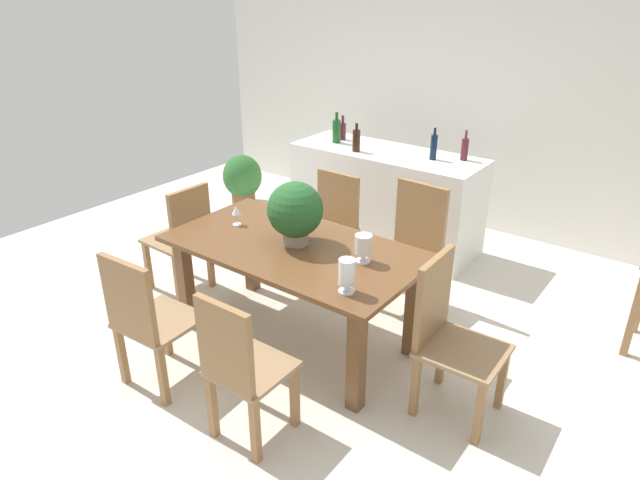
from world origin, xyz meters
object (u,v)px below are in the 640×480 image
object	(u,v)px
chair_near_right	(240,366)
wine_bottle_dark	(434,147)
crystal_vase_center_near	(347,273)
chair_near_left	(146,317)
chair_foot_end	(447,330)
chair_head_end	(183,235)
wine_bottle_green	(337,131)
wine_bottle_amber	(343,131)
chair_far_left	(330,221)
kitchen_counter	(385,198)
flower_centerpiece	(295,211)
wine_bottle_tall	(356,140)
crystal_vase_left	(363,245)
wine_glass	(236,211)
chair_far_right	(413,241)
dining_table	(294,262)
potted_plant_floor	(242,178)
wine_bottle_clear	(465,149)

from	to	relation	value
chair_near_right	wine_bottle_dark	xyz separation A→B (m)	(-0.31, 2.82, 0.53)
crystal_vase_center_near	chair_near_left	bearing A→B (deg)	-147.53
chair_foot_end	wine_bottle_dark	xyz separation A→B (m)	(-1.07, 1.87, 0.51)
chair_head_end	wine_bottle_green	bearing A→B (deg)	174.31
chair_near_right	wine_bottle_amber	bearing A→B (deg)	-65.83
chair_far_left	wine_bottle_dark	size ratio (longest dim) A/B	3.18
chair_head_end	kitchen_counter	size ratio (longest dim) A/B	0.51
chair_near_left	flower_centerpiece	size ratio (longest dim) A/B	2.17
kitchen_counter	wine_bottle_tall	size ratio (longest dim) A/B	6.95
flower_centerpiece	wine_bottle_dark	distance (m)	1.83
chair_foot_end	flower_centerpiece	size ratio (longest dim) A/B	2.26
chair_far_left	crystal_vase_left	distance (m)	1.32
flower_centerpiece	wine_glass	bearing A→B (deg)	-178.51
crystal_vase_center_near	wine_glass	xyz separation A→B (m)	(-1.21, 0.32, -0.02)
chair_far_right	crystal_vase_center_near	world-z (taller)	chair_far_right
wine_glass	dining_table	bearing A→B (deg)	-2.14
chair_near_left	chair_far_right	distance (m)	2.09
flower_centerpiece	kitchen_counter	xyz separation A→B (m)	(-0.36, 1.81, -0.53)
kitchen_counter	crystal_vase_center_near	bearing A→B (deg)	-64.70
chair_near_right	potted_plant_floor	world-z (taller)	chair_near_right
flower_centerpiece	potted_plant_floor	size ratio (longest dim) A/B	0.76
dining_table	wine_bottle_clear	size ratio (longest dim) A/B	6.59
potted_plant_floor	crystal_vase_left	bearing A→B (deg)	-31.63
chair_far_right	chair_near_right	bearing A→B (deg)	-86.27
wine_bottle_clear	wine_bottle_tall	world-z (taller)	wine_bottle_clear
chair_head_end	chair_near_left	size ratio (longest dim) A/B	0.99
chair_near_right	wine_bottle_clear	distance (m)	3.02
chair_near_right	wine_glass	size ratio (longest dim) A/B	6.44
chair_far_right	wine_bottle_amber	distance (m)	1.74
chair_foot_end	wine_bottle_amber	world-z (taller)	wine_bottle_amber
wine_bottle_amber	chair_head_end	bearing A→B (deg)	-96.31
chair_near_left	wine_glass	distance (m)	1.05
chair_near_right	kitchen_counter	distance (m)	2.90
wine_bottle_green	chair_far_right	bearing A→B (deg)	-32.22
wine_bottle_green	chair_head_end	bearing A→B (deg)	-97.20
wine_bottle_amber	potted_plant_floor	world-z (taller)	wine_bottle_amber
crystal_vase_left	chair_far_right	bearing A→B (deg)	96.71
dining_table	wine_glass	distance (m)	0.61
flower_centerpiece	crystal_vase_left	xyz separation A→B (m)	(0.52, 0.04, -0.12)
dining_table	wine_bottle_amber	distance (m)	2.20
dining_table	crystal_vase_left	size ratio (longest dim) A/B	9.43
kitchen_counter	dining_table	bearing A→B (deg)	-78.64
wine_glass	potted_plant_floor	xyz separation A→B (m)	(-1.68, 1.75, -0.57)
wine_bottle_tall	crystal_vase_center_near	bearing A→B (deg)	-57.58
dining_table	wine_glass	xyz separation A→B (m)	(-0.56, 0.02, 0.23)
wine_bottle_green	chair_foot_end	bearing A→B (deg)	-40.87
chair_near_right	flower_centerpiece	bearing A→B (deg)	-68.38
chair_far_left	flower_centerpiece	xyz separation A→B (m)	(0.39, -0.93, 0.49)
crystal_vase_left	wine_bottle_clear	world-z (taller)	wine_bottle_clear
chair_near_right	chair_far_right	distance (m)	1.92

